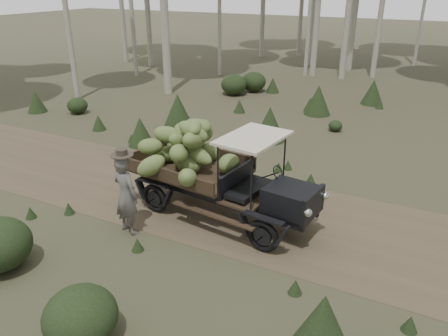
# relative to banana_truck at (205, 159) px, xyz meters

# --- Properties ---
(ground) EXTENTS (120.00, 120.00, 0.00)m
(ground) POSITION_rel_banana_truck_xyz_m (0.33, 0.40, -1.36)
(ground) COLOR #473D2B
(ground) RESTS_ON ground
(dirt_track) EXTENTS (70.00, 4.00, 0.01)m
(dirt_track) POSITION_rel_banana_truck_xyz_m (0.33, 0.40, -1.35)
(dirt_track) COLOR brown
(dirt_track) RESTS_ON ground
(banana_truck) EXTENTS (4.98, 2.73, 2.40)m
(banana_truck) POSITION_rel_banana_truck_xyz_m (0.00, 0.00, 0.00)
(banana_truck) COLOR black
(banana_truck) RESTS_ON ground
(farmer) EXTENTS (0.76, 0.60, 2.02)m
(farmer) POSITION_rel_banana_truck_xyz_m (-1.05, -1.70, -0.40)
(farmer) COLOR #575450
(farmer) RESTS_ON ground
(undergrowth) EXTENTS (23.20, 24.81, 1.39)m
(undergrowth) POSITION_rel_banana_truck_xyz_m (-1.57, -0.23, -0.82)
(undergrowth) COLOR #233319
(undergrowth) RESTS_ON ground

